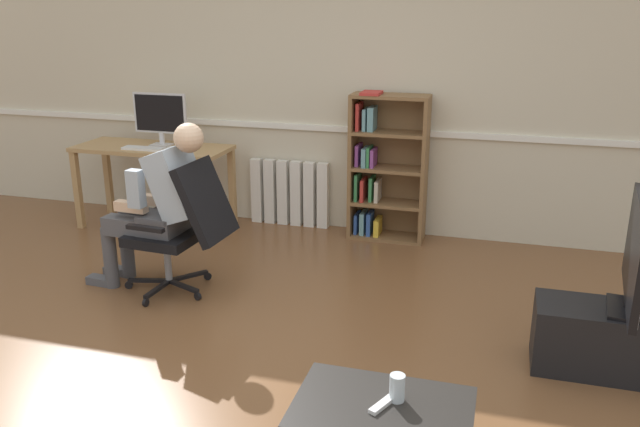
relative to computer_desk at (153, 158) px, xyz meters
The scene contains 15 objects.
ground_plane 2.88m from the computer_desk, 50.11° to the right, with size 18.00×18.00×0.00m, color brown.
back_wall 1.99m from the computer_desk, 15.54° to the left, with size 12.00×0.13×2.70m.
computer_desk is the anchor object (origin of this frame).
imac_monitor 0.39m from the computer_desk, 52.11° to the left, with size 0.51×0.14×0.47m.
keyboard 0.18m from the computer_desk, 91.82° to the right, with size 0.38×0.12×0.02m, color white.
computer_mouse 0.31m from the computer_desk, 25.22° to the right, with size 0.06×0.10×0.03m, color white.
bookshelf 2.08m from the computer_desk, ahead, with size 0.66×0.29×1.29m.
radiator 1.28m from the computer_desk, 18.48° to the left, with size 0.74×0.08×0.61m.
office_chair 1.57m from the computer_desk, 52.95° to the right, with size 0.81×0.62×0.97m.
person_seated 1.45m from the computer_desk, 58.61° to the right, with size 0.97×0.41×1.23m.
tv_stand 4.09m from the computer_desk, 22.40° to the right, with size 0.94×0.36×0.38m.
tv_screen 4.07m from the computer_desk, 22.40° to the right, with size 0.23×0.88×0.61m.
coffee_table 3.85m from the computer_desk, 46.42° to the right, with size 0.75×0.50×0.38m.
drinking_glass 3.84m from the computer_desk, 45.30° to the right, with size 0.07×0.07×0.12m, color silver.
spare_remote 3.85m from the computer_desk, 46.49° to the right, with size 0.04×0.15×0.02m, color white.
Camera 1 is at (1.24, -2.94, 1.98)m, focal length 36.45 mm.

